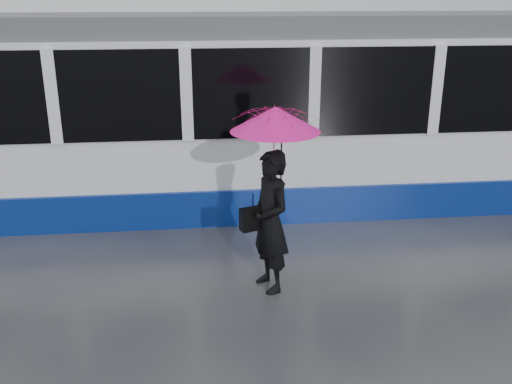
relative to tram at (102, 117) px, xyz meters
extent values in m
plane|color=#2A2A2F|center=(1.17, -2.50, -1.64)|extent=(90.00, 90.00, 0.00)
cube|color=#3F3D38|center=(1.17, -0.72, -1.63)|extent=(34.00, 0.07, 0.02)
cube|color=#3F3D38|center=(1.17, 0.72, -1.63)|extent=(34.00, 0.07, 0.02)
cube|color=white|center=(0.00, 0.00, -0.11)|extent=(24.00, 2.40, 2.95)
cube|color=navy|center=(0.00, 0.00, -1.33)|extent=(24.00, 2.56, 0.62)
cube|color=black|center=(0.00, 0.00, 0.56)|extent=(23.00, 2.48, 1.40)
cube|color=#4E5055|center=(0.00, 0.00, 1.54)|extent=(23.60, 2.20, 0.35)
imported|color=black|center=(2.52, -3.39, -0.70)|extent=(0.66, 0.80, 1.87)
imported|color=#FF1556|center=(2.57, -3.39, 0.33)|extent=(1.32, 1.33, 0.94)
cone|color=#FF1556|center=(2.57, -3.39, 0.63)|extent=(1.41, 1.41, 0.30)
cylinder|color=black|center=(2.57, -3.39, 0.80)|extent=(0.01, 0.01, 0.07)
cylinder|color=black|center=(2.65, -3.36, -0.02)|extent=(0.02, 0.02, 0.82)
cube|color=black|center=(2.30, -3.37, -0.66)|extent=(0.36, 0.25, 0.29)
cylinder|color=black|center=(2.30, -3.37, -0.42)|extent=(0.01, 0.01, 0.18)
camera|label=1|loc=(1.59, -10.04, 2.07)|focal=40.00mm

